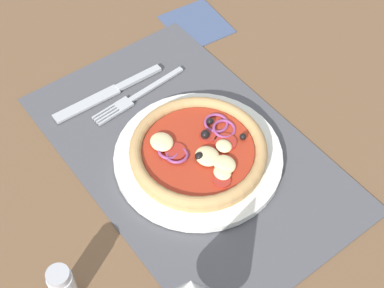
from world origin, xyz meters
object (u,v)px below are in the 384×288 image
fork (135,97)px  plate (200,156)px  knife (108,93)px  napkin (196,24)px  pizza (200,149)px  pepper_shaker (63,286)px

fork → plate: bearing=88.9°
knife → napkin: knife is taller
pizza → knife: (19.69, 4.05, -2.04)cm
pizza → napkin: pizza is taller
plate → pizza: pizza is taller
pizza → pepper_shaker: size_ratio=3.04×
knife → napkin: bearing=-165.0°
knife → pepper_shaker: bearing=50.8°
plate → knife: plate is taller
fork → napkin: size_ratio=1.58×
fork → knife: 4.64cm
pizza → fork: 16.40cm
plate → fork: 16.23cm
napkin → pizza: bearing=143.6°
fork → knife: size_ratio=0.90×
fork → pepper_shaker: bearing=37.5°
pizza → knife: pizza is taller
knife → napkin: 23.36cm
plate → pepper_shaker: pepper_shaker is taller
fork → knife: (3.45, 3.10, 0.03)cm
pizza → knife: 20.20cm
knife → napkin: (5.59, -22.68, -0.47)cm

